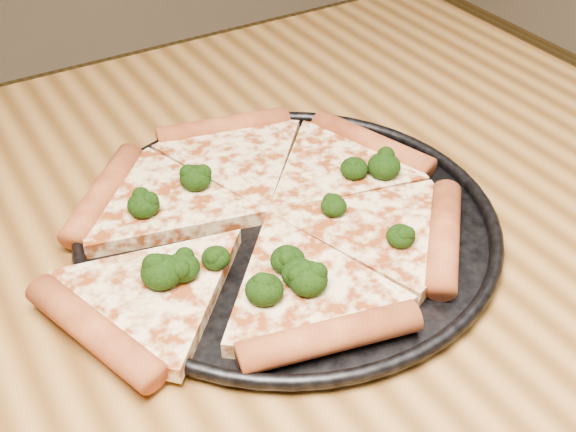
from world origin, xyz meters
TOP-DOWN VIEW (x-y plane):
  - dining_table at (0.00, 0.00)m, footprint 1.20×0.90m
  - pizza_pan at (0.11, 0.03)m, footprint 0.39×0.39m
  - pizza at (0.09, 0.04)m, footprint 0.41×0.37m
  - broccoli_florets at (0.07, 0.00)m, footprint 0.28×0.21m

SIDE VIEW (x-z plane):
  - dining_table at x=0.00m, z-range 0.28..1.03m
  - pizza_pan at x=0.11m, z-range 0.75..0.77m
  - pizza at x=0.09m, z-range 0.75..0.78m
  - broccoli_florets at x=0.07m, z-range 0.77..0.79m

